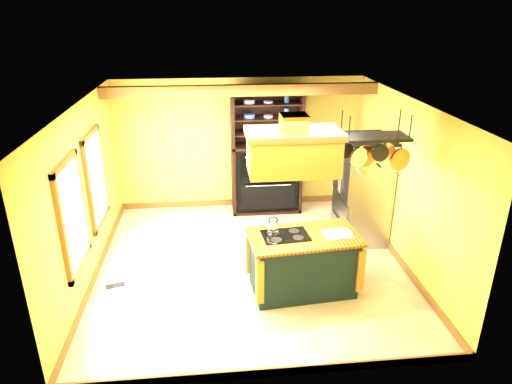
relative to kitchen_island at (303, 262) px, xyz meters
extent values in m
plane|color=beige|center=(-0.70, 0.79, -0.47)|extent=(5.00, 5.00, 0.00)
plane|color=white|center=(-0.70, 0.79, 2.23)|extent=(5.00, 5.00, 0.00)
cube|color=#D6C04E|center=(-0.70, 3.29, 0.88)|extent=(5.00, 0.02, 2.70)
cube|color=#D6C04E|center=(-0.70, -1.71, 0.88)|extent=(5.00, 0.02, 2.70)
cube|color=#D6C04E|center=(-3.20, 0.79, 0.88)|extent=(0.02, 5.00, 2.70)
cube|color=#D6C04E|center=(1.80, 0.79, 0.88)|extent=(0.02, 5.00, 2.70)
cube|color=brown|center=(-0.70, 2.49, 2.12)|extent=(5.00, 0.15, 0.20)
cube|color=brown|center=(-3.17, -0.01, 0.93)|extent=(0.06, 1.06, 1.56)
cube|color=white|center=(-3.15, -0.01, 0.93)|extent=(0.02, 0.85, 1.34)
cube|color=brown|center=(-3.17, 1.39, 0.93)|extent=(0.06, 1.06, 1.56)
cube|color=white|center=(-3.15, 1.39, 0.93)|extent=(0.02, 0.85, 1.34)
cube|color=black|center=(0.00, 0.00, -0.03)|extent=(1.54, 0.94, 0.88)
cube|color=brown|center=(0.00, 0.00, 0.43)|extent=(1.68, 1.04, 0.04)
cube|color=black|center=(-0.27, 0.02, 0.46)|extent=(0.71, 0.52, 0.01)
ellipsoid|color=silver|center=(-0.44, 0.11, 0.56)|extent=(0.20, 0.20, 0.16)
cube|color=white|center=(0.50, -0.03, 0.46)|extent=(0.43, 0.35, 0.02)
cube|color=#BF892F|center=(-0.20, 0.00, 1.68)|extent=(1.20, 0.65, 0.51)
cube|color=brown|center=(-0.20, 0.00, 1.98)|extent=(1.28, 0.72, 0.08)
cube|color=#BF892F|center=(-0.20, 0.00, 2.08)|extent=(0.35, 0.35, 0.29)
cube|color=black|center=(0.90, 0.00, 1.90)|extent=(0.91, 0.45, 0.04)
cylinder|color=black|center=(0.49, -0.18, 2.06)|extent=(0.02, 0.02, 0.33)
cylinder|color=black|center=(1.31, 0.18, 2.06)|extent=(0.02, 0.02, 0.33)
cylinder|color=black|center=(0.54, 0.09, 1.70)|extent=(0.24, 0.03, 0.24)
cylinder|color=silver|center=(0.68, -0.09, 1.65)|extent=(0.27, 0.03, 0.27)
cylinder|color=#C26E30|center=(0.83, 0.09, 1.60)|extent=(0.31, 0.03, 0.31)
cylinder|color=black|center=(0.98, -0.09, 1.70)|extent=(0.24, 0.03, 0.24)
cylinder|color=silver|center=(1.12, 0.09, 1.65)|extent=(0.27, 0.03, 0.27)
cylinder|color=#C26E30|center=(1.27, -0.09, 1.60)|extent=(0.31, 0.03, 0.31)
cube|color=#989CA1|center=(1.39, 1.55, 0.47)|extent=(0.78, 0.96, 1.88)
cube|color=#989CA1|center=(0.98, 1.31, 0.88)|extent=(0.03, 0.46, 1.01)
cube|color=#989CA1|center=(0.98, 1.79, 0.88)|extent=(0.03, 0.46, 1.01)
cube|color=#989CA1|center=(0.98, 1.55, -0.04)|extent=(0.03, 0.92, 0.79)
cube|color=black|center=(1.39, 1.55, -0.44)|extent=(0.74, 0.91, 0.06)
cube|color=black|center=(-0.18, 3.24, 0.78)|extent=(1.41, 0.06, 2.49)
cube|color=black|center=(-0.86, 2.97, 0.78)|extent=(0.06, 0.60, 2.49)
cube|color=black|center=(0.49, 2.97, 0.78)|extent=(0.06, 0.60, 2.49)
cube|color=black|center=(-0.18, 2.97, 0.94)|extent=(1.41, 0.60, 0.05)
cube|color=black|center=(-0.18, 3.00, 0.26)|extent=(1.29, 0.50, 1.35)
cube|color=black|center=(-0.18, 2.65, 0.56)|extent=(1.10, 0.04, 0.60)
cube|color=black|center=(-0.18, 2.65, -0.04)|extent=(1.10, 0.04, 0.54)
cube|color=black|center=(-0.18, 2.97, 1.21)|extent=(1.29, 0.54, 0.02)
cube|color=black|center=(-0.18, 2.97, 1.50)|extent=(1.29, 0.54, 0.02)
cube|color=black|center=(-0.18, 2.97, 1.78)|extent=(1.29, 0.54, 0.03)
cylinder|color=white|center=(-0.53, 2.92, 1.26)|extent=(0.22, 0.22, 0.07)
cylinder|color=#3F67B0|center=(0.20, 2.92, 1.60)|extent=(0.10, 0.10, 0.17)
cube|color=black|center=(-2.84, 0.38, -0.46)|extent=(0.30, 0.20, 0.01)
camera|label=1|loc=(-1.29, -5.76, 3.55)|focal=32.00mm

